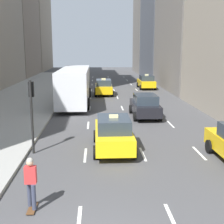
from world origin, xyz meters
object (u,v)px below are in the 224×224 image
(city_bus, at_px, (75,84))
(skateboarder, at_px, (31,181))
(taxi_fourth, at_px, (146,82))
(sedan_black_near, at_px, (145,106))
(taxi_lead, at_px, (113,133))
(traffic_light_pole, at_px, (32,105))
(taxi_third, at_px, (104,87))

(city_bus, height_order, skateboarder, city_bus)
(taxi_fourth, height_order, sedan_black_near, taxi_fourth)
(taxi_lead, bearing_deg, taxi_fourth, 77.09)
(taxi_lead, distance_m, traffic_light_pole, 4.24)
(taxi_fourth, relative_size, skateboarder, 2.52)
(taxi_third, bearing_deg, city_bus, -118.05)
(taxi_third, relative_size, skateboarder, 2.52)
(taxi_fourth, bearing_deg, taxi_lead, -102.91)
(taxi_fourth, xyz_separation_m, sedan_black_near, (-2.80, -16.80, -0.00))
(taxi_third, bearing_deg, skateboarder, -96.68)
(sedan_black_near, relative_size, skateboarder, 2.57)
(taxi_fourth, xyz_separation_m, city_bus, (-8.41, -10.50, 0.91))
(sedan_black_near, height_order, skateboarder, skateboarder)
(city_bus, bearing_deg, skateboarder, -90.34)
(sedan_black_near, bearing_deg, skateboarder, -113.06)
(city_bus, bearing_deg, taxi_lead, -78.58)
(sedan_black_near, xyz_separation_m, city_bus, (-5.61, 6.30, 0.91))
(taxi_third, distance_m, city_bus, 6.05)
(taxi_fourth, distance_m, skateboarder, 31.44)
(taxi_lead, height_order, taxi_fourth, same)
(taxi_fourth, xyz_separation_m, traffic_light_pole, (-9.55, -24.64, 1.53))
(taxi_third, xyz_separation_m, sedan_black_near, (2.80, -11.58, -0.00))
(taxi_third, xyz_separation_m, skateboarder, (-2.93, -25.03, 0.08))
(taxi_third, xyz_separation_m, taxi_fourth, (5.60, 5.22, 0.00))
(taxi_third, distance_m, traffic_light_pole, 19.87)
(taxi_lead, relative_size, taxi_fourth, 1.00)
(traffic_light_pole, bearing_deg, taxi_third, 78.50)
(taxi_lead, height_order, skateboarder, taxi_lead)
(taxi_third, height_order, sedan_black_near, taxi_third)
(taxi_third, relative_size, city_bus, 0.38)
(sedan_black_near, bearing_deg, taxi_third, 103.60)
(taxi_third, height_order, taxi_fourth, same)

